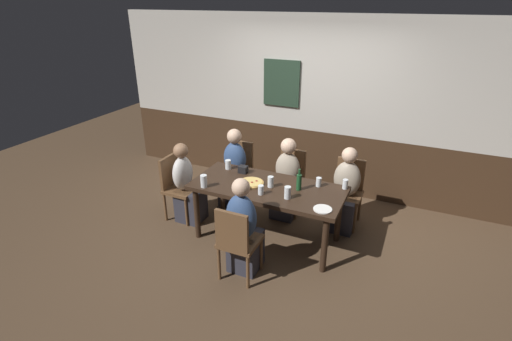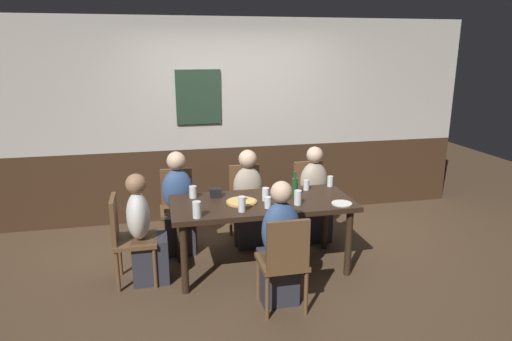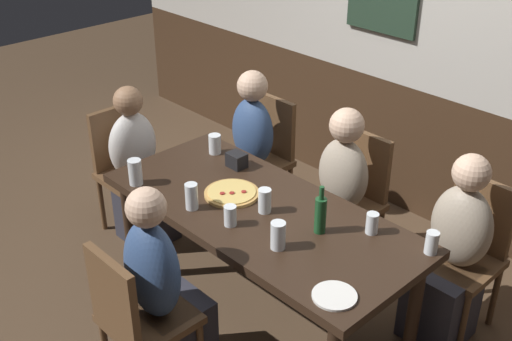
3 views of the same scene
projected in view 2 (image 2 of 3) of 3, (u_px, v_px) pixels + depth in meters
ground_plane at (262, 268)px, 4.75m from camera, size 12.00×12.00×0.00m
wall_back at (233, 120)px, 5.96m from camera, size 6.40×0.13×2.60m
dining_table at (262, 209)px, 4.57m from camera, size 1.82×0.81×0.74m
chair_mid_far at (246, 198)px, 5.39m from camera, size 0.40×0.40×0.88m
chair_mid_near at (284, 259)px, 3.84m from camera, size 0.40×0.40×0.88m
chair_left_far at (178, 203)px, 5.22m from camera, size 0.40×0.40×0.88m
chair_head_west at (127, 235)px, 4.34m from camera, size 0.40×0.40×0.88m
chair_right_far at (310, 194)px, 5.56m from camera, size 0.40×0.40×0.88m
person_mid_far at (249, 205)px, 5.24m from camera, size 0.34×0.37×1.11m
person_mid_near at (279, 252)px, 4.00m from camera, size 0.34×0.37×1.15m
person_left_far at (179, 209)px, 5.07m from camera, size 0.34×0.37×1.13m
person_head_west at (145, 237)px, 4.38m from camera, size 0.37×0.34×1.09m
person_right_far at (315, 200)px, 5.41m from camera, size 0.34×0.37×1.11m
pizza at (242, 202)px, 4.49m from camera, size 0.31×0.31×0.03m
beer_glass_tall at (268, 203)px, 4.34m from camera, size 0.07×0.07×0.11m
beer_glass_half at (193, 193)px, 4.64m from camera, size 0.08×0.08×0.12m
pint_glass_amber at (242, 205)px, 4.24m from camera, size 0.07×0.07×0.15m
tumbler_water at (266, 195)px, 4.54m from camera, size 0.07×0.07×0.13m
pint_glass_stout at (330, 182)px, 5.02m from camera, size 0.06×0.06×0.12m
pint_glass_pale at (197, 211)px, 4.09m from camera, size 0.08×0.08×0.15m
tumbler_short at (298, 198)px, 4.43m from camera, size 0.07×0.07×0.14m
highball_clear at (306, 186)px, 4.89m from camera, size 0.06×0.06×0.11m
beer_bottle_green at (295, 187)px, 4.67m from camera, size 0.06×0.06×0.26m
plate_white_large at (342, 203)px, 4.46m from camera, size 0.20×0.20×0.01m
condiment_caddy at (216, 193)px, 4.66m from camera, size 0.11×0.09×0.09m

